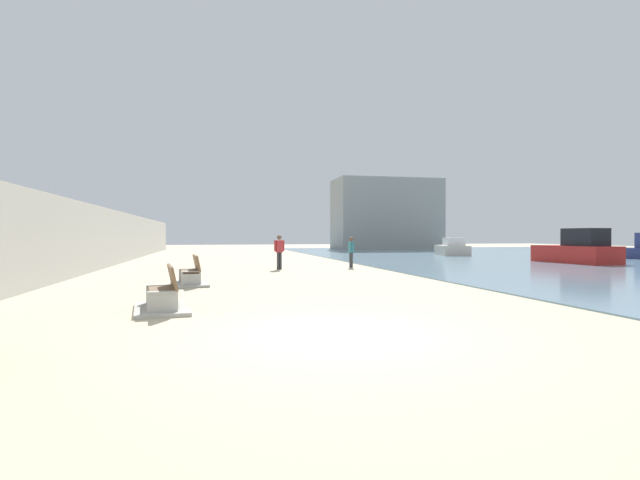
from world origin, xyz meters
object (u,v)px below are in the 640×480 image
Objects in this scene: person_walking at (351,250)px; person_standing at (279,249)px; bench_far at (190,278)px; boat_nearest at (452,248)px; boat_far_left at (577,250)px; bench_near at (163,300)px.

person_standing reaches higher than person_walking.
bench_far is 7.69m from person_standing.
person_walking reaches higher than boat_nearest.
person_walking is 3.78m from person_standing.
boat_far_left is 11.98m from boat_nearest.
boat_nearest is at bearing 44.87° from bench_far.
boat_far_left is at bearing 3.51° from person_standing.
boat_nearest is (15.82, 12.94, -0.39)m from person_standing.
bench_far is at bearing 86.36° from bench_near.
bench_near is at bearing -109.05° from person_standing.
person_standing is 0.33× the size of boat_far_left.
person_walking is (7.92, 12.68, 0.64)m from bench_near.
person_walking is (7.57, 7.20, 0.64)m from bench_far.
person_standing is at bearing 59.96° from bench_far.
person_standing is at bearing 70.95° from bench_near.
person_standing is at bearing -171.38° from person_walking.
person_standing reaches higher than bench_far.
person_standing is 20.44m from boat_nearest.
person_standing is at bearing -176.49° from boat_far_left.
person_standing is (-3.74, -0.57, 0.07)m from person_walking.
bench_far is at bearing -136.45° from person_walking.
boat_nearest reaches higher than bench_far.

